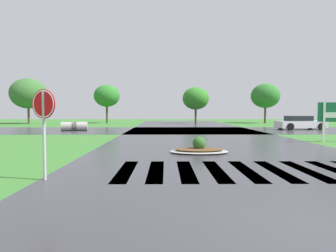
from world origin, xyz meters
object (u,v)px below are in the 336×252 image
stop_sign (44,113)px  median_island (199,149)px  drainage_pipe_stack (74,126)px  car_dark_suv (300,123)px

stop_sign → median_island: 7.07m
median_island → drainage_pipe_stack: drainage_pipe_stack is taller
drainage_pipe_stack → stop_sign: bearing=-75.8°
median_island → stop_sign: bearing=-131.5°
median_island → drainage_pipe_stack: 17.39m
stop_sign → car_dark_suv: bearing=77.0°
median_island → drainage_pipe_stack: bearing=123.3°
median_island → car_dark_suv: (11.35, 16.26, 0.46)m
stop_sign → drainage_pipe_stack: size_ratio=1.00×
stop_sign → drainage_pipe_stack: 20.37m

